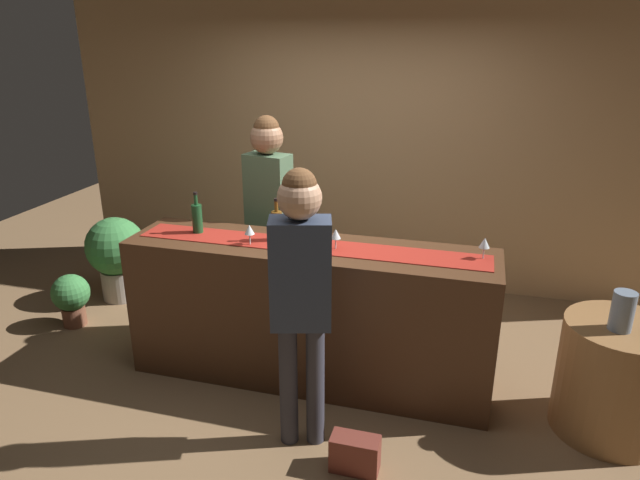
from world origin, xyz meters
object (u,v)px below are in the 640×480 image
at_px(wine_glass_near_customer, 336,235).
at_px(wine_glass_mid_counter, 249,230).
at_px(potted_plant_small, 71,297).
at_px(wine_glass_far_end, 484,244).
at_px(bartender, 269,202).
at_px(handbag, 355,454).
at_px(round_side_table, 614,378).
at_px(potted_plant_tall, 116,253).
at_px(wine_bottle_green, 197,218).
at_px(wine_bottle_amber, 277,225).
at_px(vase_on_side_table, 623,311).
at_px(customer_sipping, 301,283).

xyz_separation_m(wine_glass_near_customer, wine_glass_mid_counter, (-0.58, -0.07, 0.00)).
bearing_deg(potted_plant_small, wine_glass_far_end, -2.13).
xyz_separation_m(wine_glass_far_end, bartender, (-1.64, 0.51, 0.00)).
bearing_deg(wine_glass_mid_counter, handbag, -39.76).
bearing_deg(round_side_table, potted_plant_tall, 168.47).
bearing_deg(wine_bottle_green, wine_glass_near_customer, -3.09).
bearing_deg(wine_glass_far_end, wine_glass_mid_counter, -173.95).
xyz_separation_m(wine_glass_mid_counter, bartender, (-0.11, 0.67, 0.00)).
bearing_deg(wine_bottle_amber, round_side_table, -2.64).
distance_m(wine_glass_mid_counter, handbag, 1.56).
distance_m(round_side_table, potted_plant_tall, 4.16).
distance_m(wine_bottle_amber, wine_glass_mid_counter, 0.20).
xyz_separation_m(bartender, potted_plant_small, (-1.67, -0.39, -0.86)).
height_order(potted_plant_small, handbag, potted_plant_small).
bearing_deg(wine_bottle_green, wine_bottle_amber, 0.20).
bearing_deg(wine_glass_mid_counter, potted_plant_tall, 153.27).
distance_m(wine_glass_mid_counter, wine_glass_far_end, 1.53).
bearing_deg(bartender, potted_plant_small, 24.63).
bearing_deg(wine_bottle_amber, wine_bottle_green, -179.80).
distance_m(wine_glass_far_end, vase_on_side_table, 0.87).
relative_size(wine_bottle_green, vase_on_side_table, 1.26).
bearing_deg(wine_bottle_amber, wine_glass_far_end, 1.31).
relative_size(wine_glass_near_customer, round_side_table, 0.19).
relative_size(wine_glass_mid_counter, bartender, 0.08).
relative_size(bartender, potted_plant_tall, 2.28).
bearing_deg(wine_glass_mid_counter, wine_bottle_green, 164.20).
height_order(wine_bottle_green, wine_glass_near_customer, wine_bottle_green).
relative_size(vase_on_side_table, handbag, 0.86).
relative_size(vase_on_side_table, potted_plant_small, 0.52).
relative_size(wine_bottle_amber, bartender, 0.17).
distance_m(vase_on_side_table, potted_plant_small, 4.16).
height_order(wine_bottle_amber, vase_on_side_table, wine_bottle_amber).
relative_size(wine_glass_mid_counter, wine_glass_far_end, 1.00).
distance_m(round_side_table, potted_plant_small, 4.16).
relative_size(round_side_table, vase_on_side_table, 3.08).
bearing_deg(wine_glass_near_customer, customer_sipping, -92.86).
xyz_separation_m(wine_bottle_green, wine_glass_mid_counter, (0.45, -0.13, -0.01)).
height_order(wine_bottle_amber, potted_plant_tall, wine_bottle_amber).
xyz_separation_m(wine_glass_mid_counter, round_side_table, (2.37, 0.03, -0.76)).
xyz_separation_m(wine_bottle_green, wine_glass_far_end, (1.98, 0.03, -0.01)).
distance_m(round_side_table, vase_on_side_table, 0.50).
height_order(wine_glass_near_customer, wine_glass_mid_counter, same).
distance_m(customer_sipping, handbag, 1.04).
bearing_deg(wine_bottle_green, potted_plant_small, 173.28).
xyz_separation_m(wine_glass_near_customer, potted_plant_tall, (-2.29, 0.79, -0.67)).
bearing_deg(round_side_table, vase_on_side_table, -126.41).
xyz_separation_m(wine_glass_far_end, vase_on_side_table, (0.80, -0.20, -0.27)).
relative_size(wine_bottle_amber, potted_plant_tall, 0.38).
bearing_deg(handbag, wine_glass_near_customer, 111.84).
bearing_deg(vase_on_side_table, wine_bottle_green, 176.58).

